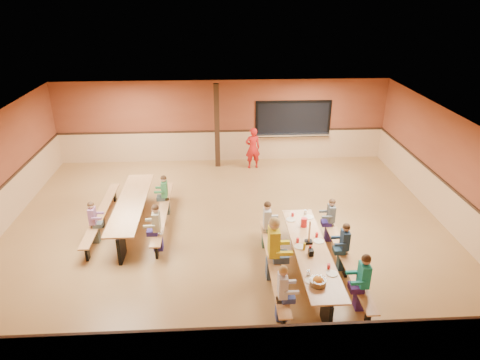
{
  "coord_description": "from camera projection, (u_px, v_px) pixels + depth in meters",
  "views": [
    {
      "loc": [
        -0.21,
        -10.09,
        6.03
      ],
      "look_at": [
        0.4,
        0.57,
        1.15
      ],
      "focal_mm": 32.0,
      "sensor_mm": 36.0,
      "label": 1
    }
  ],
  "objects": [
    {
      "name": "condiment_mustard",
      "position": [
        304.0,
        246.0,
        9.35
      ],
      "size": [
        0.06,
        0.06,
        0.17
      ],
      "primitive_type": "cylinder",
      "color": "yellow",
      "rests_on": "cafeteria_table_main"
    },
    {
      "name": "table_paddle",
      "position": [
        309.0,
        238.0,
        9.57
      ],
      "size": [
        0.16,
        0.16,
        0.56
      ],
      "color": "black",
      "rests_on": "cafeteria_table_main"
    },
    {
      "name": "seated_child_navy_right",
      "position": [
        344.0,
        247.0,
        9.74
      ],
      "size": [
        0.36,
        0.29,
        1.19
      ],
      "primitive_type": null,
      "color": "#1D324D",
      "rests_on": "ground"
    },
    {
      "name": "condiment_ketchup",
      "position": [
        310.0,
        249.0,
        9.25
      ],
      "size": [
        0.06,
        0.06,
        0.17
      ],
      "primitive_type": "cylinder",
      "color": "#B2140F",
      "rests_on": "cafeteria_table_main"
    },
    {
      "name": "cafeteria_table_main",
      "position": [
        310.0,
        257.0,
        9.49
      ],
      "size": [
        1.91,
        3.7,
        0.74
      ],
      "color": "#B77C48",
      "rests_on": "ground"
    },
    {
      "name": "cafeteria_table_second",
      "position": [
        132.0,
        209.0,
        11.55
      ],
      "size": [
        1.91,
        3.7,
        0.74
      ],
      "color": "#B77C48",
      "rests_on": "ground"
    },
    {
      "name": "chip_bowl",
      "position": [
        318.0,
        281.0,
        8.26
      ],
      "size": [
        0.32,
        0.32,
        0.15
      ],
      "primitive_type": null,
      "color": "orange",
      "rests_on": "cafeteria_table_main"
    },
    {
      "name": "structural_post",
      "position": [
        217.0,
        126.0,
        15.04
      ],
      "size": [
        0.18,
        0.18,
        3.0
      ],
      "primitive_type": "cube",
      "color": "black",
      "rests_on": "ground"
    },
    {
      "name": "seated_child_grey_left",
      "position": [
        267.0,
        225.0,
        10.59
      ],
      "size": [
        0.38,
        0.31,
        1.24
      ],
      "primitive_type": null,
      "color": "silver",
      "rests_on": "ground"
    },
    {
      "name": "napkin_dispenser",
      "position": [
        311.0,
        252.0,
        9.17
      ],
      "size": [
        0.1,
        0.14,
        0.13
      ],
      "primitive_type": "cube",
      "color": "black",
      "rests_on": "cafeteria_table_main"
    },
    {
      "name": "seated_child_teal_right",
      "position": [
        363.0,
        283.0,
        8.51
      ],
      "size": [
        0.4,
        0.33,
        1.27
      ],
      "primitive_type": null,
      "color": "#17877D",
      "rests_on": "ground"
    },
    {
      "name": "seated_child_white_left",
      "position": [
        282.0,
        293.0,
        8.24
      ],
      "size": [
        0.38,
        0.31,
        1.23
      ],
      "primitive_type": null,
      "color": "silver",
      "rests_on": "ground"
    },
    {
      "name": "seated_child_tan_sec",
      "position": [
        157.0,
        228.0,
        10.46
      ],
      "size": [
        0.38,
        0.31,
        1.24
      ],
      "primitive_type": null,
      "color": "#AFAC8B",
      "rests_on": "ground"
    },
    {
      "name": "room_envelope",
      "position": [
        226.0,
        205.0,
        11.4
      ],
      "size": [
        12.04,
        10.04,
        3.02
      ],
      "color": "brown",
      "rests_on": "ground"
    },
    {
      "name": "seated_adult_yellow",
      "position": [
        274.0,
        249.0,
        9.4
      ],
      "size": [
        0.51,
        0.42,
        1.49
      ],
      "primitive_type": null,
      "color": "gold",
      "rests_on": "ground"
    },
    {
      "name": "seated_child_char_right",
      "position": [
        330.0,
        220.0,
        10.87
      ],
      "size": [
        0.35,
        0.29,
        1.17
      ],
      "primitive_type": null,
      "color": "#525A5E",
      "rests_on": "ground"
    },
    {
      "name": "kitchen_pass_through",
      "position": [
        293.0,
        121.0,
        15.7
      ],
      "size": [
        2.78,
        0.28,
        1.38
      ],
      "color": "black",
      "rests_on": "ground"
    },
    {
      "name": "ground",
      "position": [
        227.0,
        227.0,
        11.68
      ],
      "size": [
        12.0,
        12.0,
        0.0
      ],
      "primitive_type": "plane",
      "color": "olive",
      "rests_on": "ground"
    },
    {
      "name": "seated_child_purple_sec",
      "position": [
        93.0,
        222.0,
        10.79
      ],
      "size": [
        0.33,
        0.27,
        1.14
      ],
      "primitive_type": null,
      "color": "#8B5782",
      "rests_on": "ground"
    },
    {
      "name": "place_settings",
      "position": [
        311.0,
        247.0,
        9.38
      ],
      "size": [
        0.65,
        3.3,
        0.11
      ],
      "primitive_type": null,
      "color": "beige",
      "rests_on": "cafeteria_table_main"
    },
    {
      "name": "punch_pitcher",
      "position": [
        304.0,
        222.0,
        10.24
      ],
      "size": [
        0.16,
        0.16,
        0.22
      ],
      "primitive_type": "cylinder",
      "color": "red",
      "rests_on": "cafeteria_table_main"
    },
    {
      "name": "standing_woman",
      "position": [
        253.0,
        148.0,
        15.2
      ],
      "size": [
        0.6,
        0.45,
        1.5
      ],
      "primitive_type": "imported",
      "rotation": [
        0.0,
        0.0,
        3.32
      ],
      "color": "red",
      "rests_on": "ground"
    },
    {
      "name": "seated_child_green_sec",
      "position": [
        165.0,
        195.0,
        12.15
      ],
      "size": [
        0.35,
        0.29,
        1.18
      ],
      "primitive_type": null,
      "color": "#347742",
      "rests_on": "ground"
    }
  ]
}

